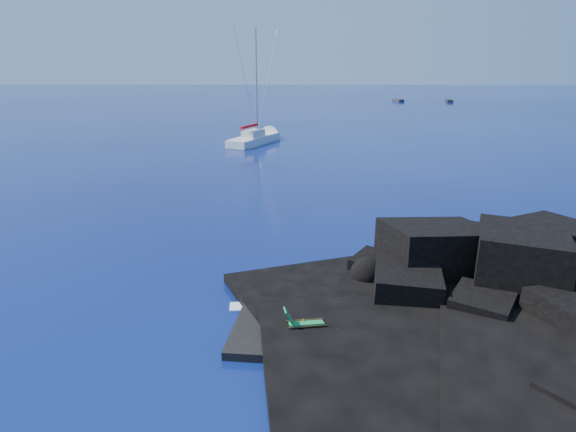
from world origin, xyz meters
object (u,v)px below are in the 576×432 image
deck_chair (306,319)px  marker_cone (303,324)px  distant_boat_a (398,101)px  sailboat (255,143)px  distant_boat_b (449,102)px  sunbather (327,330)px

deck_chair → marker_cone: bearing=122.1°
marker_cone → distant_boat_a: marker_cone is taller
sailboat → marker_cone: 52.88m
sailboat → deck_chair: size_ratio=8.99×
sailboat → distant_boat_b: size_ratio=3.26×
distant_boat_a → deck_chair: bearing=-114.8°
sailboat → deck_chair: bearing=-60.1°
sunbather → distant_boat_a: sunbather is taller
distant_boat_b → sailboat: bearing=-115.7°
deck_chair → distant_boat_a: size_ratio=0.36×
deck_chair → sunbather: deck_chair is taller
sailboat → distant_boat_a: sailboat is taller
deck_chair → distant_boat_b: 125.85m
deck_chair → sunbather: 0.94m
sailboat → distant_boat_a: (31.05, 68.74, 0.00)m
distant_boat_a → distant_boat_b: same height
sunbather → distant_boat_a: size_ratio=0.39×
sailboat → marker_cone: bearing=-60.2°
sunbather → marker_cone: (-0.95, 0.41, 0.08)m
sunbather → distant_boat_b: size_ratio=0.39×
sunbather → distant_boat_b: bearing=77.9°
deck_chair → distant_boat_b: size_ratio=0.36×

